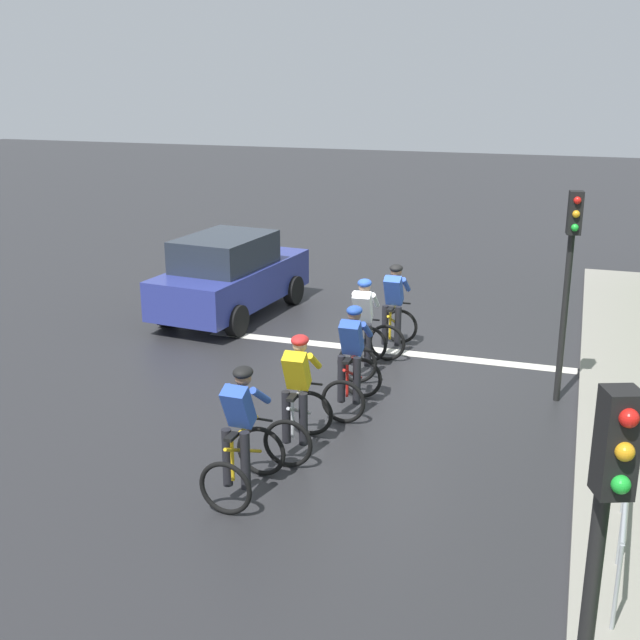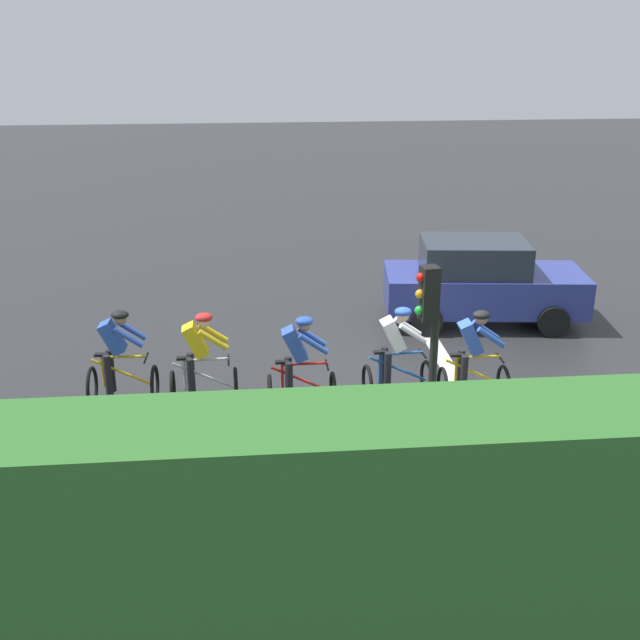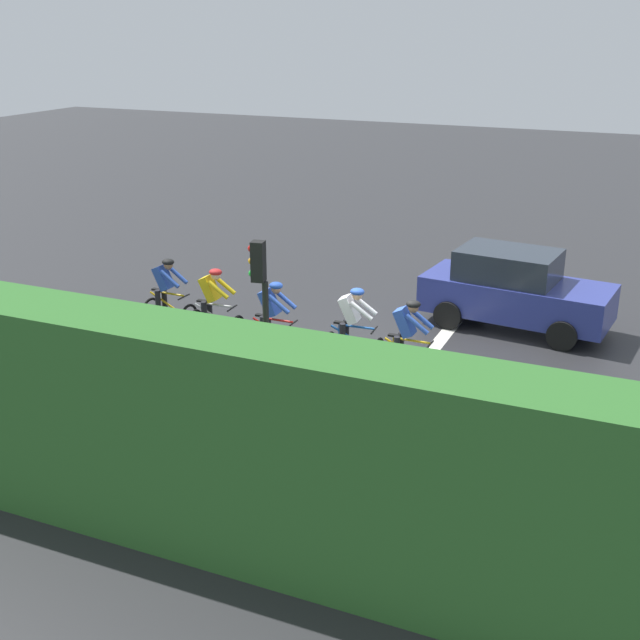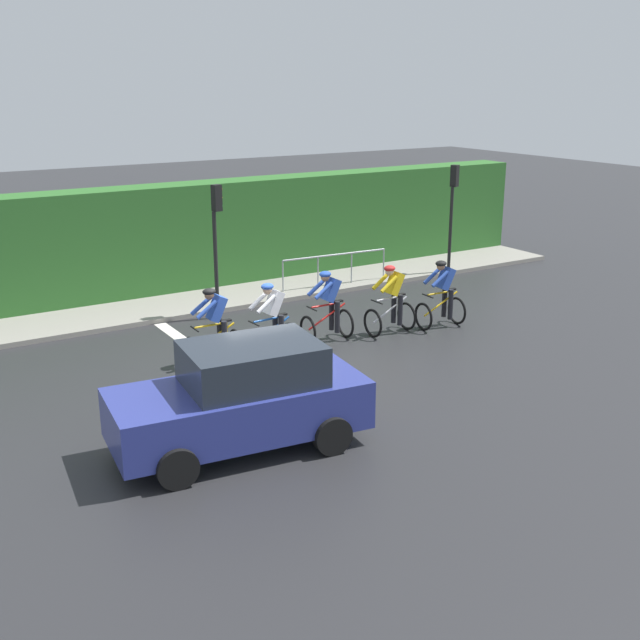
# 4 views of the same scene
# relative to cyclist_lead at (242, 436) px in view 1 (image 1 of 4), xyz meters

# --- Properties ---
(ground_plane) EXTENTS (80.00, 80.00, 0.00)m
(ground_plane) POSITION_rel_cyclist_lead_xyz_m (-0.34, -4.77, -0.80)
(ground_plane) COLOR #28282B
(road_marking_stop_line) EXTENTS (7.00, 0.30, 0.01)m
(road_marking_stop_line) POSITION_rel_cyclist_lead_xyz_m (-0.34, -5.75, -0.79)
(road_marking_stop_line) COLOR silver
(road_marking_stop_line) RESTS_ON ground
(cyclist_lead) EXTENTS (0.72, 1.10, 1.66)m
(cyclist_lead) POSITION_rel_cyclist_lead_xyz_m (0.00, 0.00, 0.00)
(cyclist_lead) COLOR black
(cyclist_lead) RESTS_ON ground
(cyclist_second) EXTENTS (0.72, 1.10, 1.66)m
(cyclist_second) POSITION_rel_cyclist_lead_xyz_m (-0.25, -1.33, 0.00)
(cyclist_second) COLOR black
(cyclist_second) RESTS_ON ground
(cyclist_mid) EXTENTS (0.68, 1.08, 1.66)m
(cyclist_mid) POSITION_rel_cyclist_lead_xyz_m (-0.56, -2.90, 0.00)
(cyclist_mid) COLOR black
(cyclist_mid) RESTS_ON ground
(cyclist_fourth) EXTENTS (0.76, 1.13, 1.66)m
(cyclist_fourth) POSITION_rel_cyclist_lead_xyz_m (-0.29, -4.52, 0.00)
(cyclist_fourth) COLOR black
(cyclist_fourth) RESTS_ON ground
(cyclist_trailing) EXTENTS (0.69, 1.09, 1.66)m
(cyclist_trailing) POSITION_rel_cyclist_lead_xyz_m (-0.54, -5.73, 0.00)
(cyclist_trailing) COLOR black
(cyclist_trailing) RESTS_ON ground
(car_navy) EXTENTS (2.22, 4.26, 1.76)m
(car_navy) POSITION_rel_cyclist_lead_xyz_m (3.30, -6.99, 0.08)
(car_navy) COLOR navy
(car_navy) RESTS_ON ground
(traffic_light_near_crossing) EXTENTS (0.23, 0.31, 3.34)m
(traffic_light_near_crossing) POSITION_rel_cyclist_lead_xyz_m (-3.55, -4.26, 1.43)
(traffic_light_near_crossing) COLOR black
(traffic_light_near_crossing) RESTS_ON ground
(traffic_light_far_junction) EXTENTS (0.26, 0.30, 3.34)m
(traffic_light_far_junction) POSITION_rel_cyclist_lead_xyz_m (-3.94, 3.65, 1.43)
(traffic_light_far_junction) COLOR black
(traffic_light_far_junction) RESTS_ON ground
(pedestrian_railing_kerbside) EXTENTS (0.27, 3.32, 1.03)m
(pedestrian_railing_kerbside) POSITION_rel_cyclist_lead_xyz_m (-4.38, -0.26, -0.02)
(pedestrian_railing_kerbside) COLOR #999EA3
(pedestrian_railing_kerbside) RESTS_ON ground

